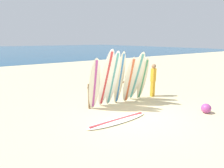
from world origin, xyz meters
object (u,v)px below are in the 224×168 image
Objects in this scene: surfboard_leaning_far_left at (94,84)px; surfboard_leaning_center at (120,79)px; surfboard_rack at (116,88)px; beach_ball at (206,108)px; surfboard_leaning_right at (136,77)px; surfboard_lying_on_sand at (118,120)px; surfboard_leaning_center_right at (129,80)px; beachgoer_standing at (153,79)px; surfboard_leaning_center_left at (113,79)px; surfboard_leaning_far_right at (143,79)px; surfboard_leaning_left at (106,79)px.

surfboard_leaning_center reaches higher than surfboard_leaning_far_left.
beach_ball is (2.20, -3.02, -0.50)m from surfboard_rack.
surfboard_lying_on_sand is (-1.92, -1.21, -1.14)m from surfboard_leaning_right.
surfboard_leaning_center_right is 0.41m from surfboard_leaning_right.
surfboard_leaning_center is 0.85m from surfboard_leaning_right.
surfboard_leaning_center_left is at bearing -176.87° from beachgoer_standing.
surfboard_leaning_center reaches higher than beachgoer_standing.
surfboard_leaning_far_left is at bearing 174.15° from surfboard_leaning_center_right.
surfboard_leaning_center_left reaches higher than beach_ball.
surfboard_lying_on_sand is (-0.64, -1.25, -1.18)m from surfboard_leaning_center_left.
surfboard_leaning_far_right is (1.30, -0.07, -0.17)m from surfboard_leaning_center.
surfboard_leaning_right is 0.50m from surfboard_leaning_far_right.
surfboard_leaning_far_left reaches higher than surfboard_lying_on_sand.
surfboard_leaning_far_left reaches higher than beachgoer_standing.
surfboard_leaning_center is 0.47m from surfboard_leaning_center_right.
surfboard_leaning_right is at bearing -4.91° from surfboard_leaning_far_left.
surfboard_leaning_center_right is 3.25m from beach_ball.
surfboard_leaning_center_right reaches higher than beachgoer_standing.
surfboard_lying_on_sand is 3.58m from beach_ball.
surfboard_rack reaches higher than surfboard_lying_on_sand.
beach_ball is (0.92, -2.64, -0.82)m from surfboard_leaning_far_right.
surfboard_leaning_center_right is (0.44, -0.13, -0.12)m from surfboard_leaning_center.
beach_ball is at bearing -55.34° from surfboard_leaning_center_right.
surfboard_leaning_center is at bearing 7.56° from surfboard_leaning_left.
surfboard_leaning_center_right is at bearing 179.04° from surfboard_leaning_right.
surfboard_rack is at bearing 163.53° from surfboard_leaning_far_right.
surfboard_leaning_center_right is at bearing 124.66° from beach_ball.
surfboard_rack is at bearing 27.39° from surfboard_leaning_left.
surfboard_leaning_far_right is at bearing -3.25° from surfboard_leaning_center.
surfboard_leaning_right reaches higher than surfboard_leaning_center_right.
surfboard_leaning_far_left reaches higher than beach_ball.
surfboard_leaning_left is 1.02× the size of surfboard_lying_on_sand.
surfboard_leaning_center_left is 0.89m from surfboard_leaning_center_right.
surfboard_leaning_center_right is 0.87m from surfboard_leaning_far_right.
surfboard_rack is at bearing 56.39° from surfboard_lying_on_sand.
surfboard_leaning_center_left reaches higher than surfboard_rack.
surfboard_leaning_right is at bearing -9.52° from surfboard_leaning_center.
surfboard_leaning_far_right is at bearing 0.87° from surfboard_leaning_center_left.
surfboard_leaning_center_right is at bearing -176.08° from surfboard_leaning_far_right.
surfboard_leaning_center_right is at bearing 38.68° from surfboard_lying_on_sand.
surfboard_leaning_center_left is 1.83m from surfboard_lying_on_sand.
surfboard_leaning_center_left is at bearing 135.56° from beach_ball.
surfboard_leaning_right is 1.34m from beachgoer_standing.
surfboard_lying_on_sand is at bearing -123.61° from surfboard_rack.
beach_ball is at bearing -50.70° from surfboard_leaning_center.
surfboard_leaning_right is at bearing -171.97° from surfboard_leaning_far_right.
surfboard_leaning_right is 3.08m from beach_ball.
surfboard_rack is 3.77m from beach_ball.
surfboard_leaning_left is at bearing 75.91° from surfboard_lying_on_sand.
surfboard_leaning_far_left is 1.02× the size of surfboard_leaning_center_right.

